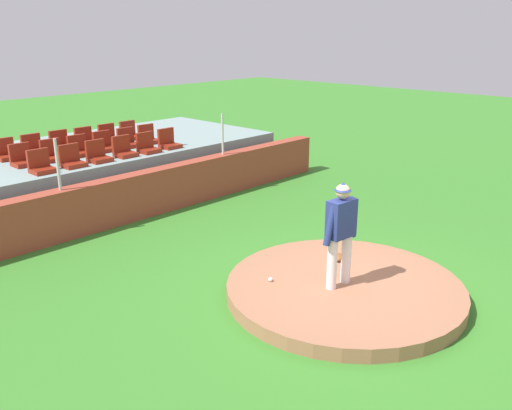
{
  "coord_description": "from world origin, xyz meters",
  "views": [
    {
      "loc": [
        -6.86,
        -4.5,
        4.21
      ],
      "look_at": [
        0.0,
        2.01,
        1.13
      ],
      "focal_mm": 38.08,
      "sensor_mm": 36.0,
      "label": 1
    }
  ],
  "objects_px": {
    "stadium_chair_11": "(148,137)",
    "baseball": "(270,279)",
    "stadium_chair_7": "(53,154)",
    "stadium_chair_17": "(130,133)",
    "fielding_glove": "(338,257)",
    "stadium_chair_1": "(72,160)",
    "stadium_chair_9": "(104,145)",
    "stadium_chair_12": "(6,153)",
    "stadium_chair_15": "(86,140)",
    "stadium_chair_14": "(61,144)",
    "stadium_chair_10": "(128,141)",
    "stadium_chair_0": "(41,165)",
    "stadium_chair_6": "(22,159)",
    "stadium_chair_2": "(98,155)",
    "stadium_chair_16": "(109,137)",
    "stadium_chair_13": "(33,148)",
    "stadium_chair_4": "(147,146)",
    "pitcher": "(341,227)",
    "stadium_chair_8": "(79,149)",
    "stadium_chair_5": "(168,142)",
    "stadium_chair_3": "(124,150)"
  },
  "relations": [
    {
      "from": "stadium_chair_16",
      "to": "stadium_chair_13",
      "type": "bearing_deg",
      "value": -1.2
    },
    {
      "from": "stadium_chair_7",
      "to": "baseball",
      "type": "bearing_deg",
      "value": 92.1
    },
    {
      "from": "stadium_chair_2",
      "to": "stadium_chair_3",
      "type": "relative_size",
      "value": 1.0
    },
    {
      "from": "stadium_chair_9",
      "to": "stadium_chair_11",
      "type": "bearing_deg",
      "value": -179.69
    },
    {
      "from": "stadium_chair_4",
      "to": "stadium_chair_16",
      "type": "distance_m",
      "value": 1.81
    },
    {
      "from": "stadium_chair_13",
      "to": "stadium_chair_4",
      "type": "bearing_deg",
      "value": 138.48
    },
    {
      "from": "baseball",
      "to": "stadium_chair_10",
      "type": "distance_m",
      "value": 7.11
    },
    {
      "from": "stadium_chair_11",
      "to": "stadium_chair_2",
      "type": "bearing_deg",
      "value": 23.62
    },
    {
      "from": "stadium_chair_5",
      "to": "stadium_chair_13",
      "type": "relative_size",
      "value": 1.0
    },
    {
      "from": "stadium_chair_6",
      "to": "stadium_chair_10",
      "type": "distance_m",
      "value": 2.83
    },
    {
      "from": "stadium_chair_17",
      "to": "stadium_chair_10",
      "type": "bearing_deg",
      "value": 53.51
    },
    {
      "from": "pitcher",
      "to": "stadium_chair_11",
      "type": "distance_m",
      "value": 7.91
    },
    {
      "from": "fielding_glove",
      "to": "stadium_chair_2",
      "type": "xyz_separation_m",
      "value": [
        -1.06,
        6.17,
        1.1
      ]
    },
    {
      "from": "baseball",
      "to": "stadium_chair_12",
      "type": "height_order",
      "value": "stadium_chair_12"
    },
    {
      "from": "stadium_chair_9",
      "to": "stadium_chair_14",
      "type": "bearing_deg",
      "value": -52.17
    },
    {
      "from": "stadium_chair_4",
      "to": "stadium_chair_6",
      "type": "height_order",
      "value": "same"
    },
    {
      "from": "stadium_chair_0",
      "to": "stadium_chair_14",
      "type": "distance_m",
      "value": 2.33
    },
    {
      "from": "stadium_chair_4",
      "to": "stadium_chair_8",
      "type": "xyz_separation_m",
      "value": [
        -1.37,
        0.92,
        0.0
      ]
    },
    {
      "from": "stadium_chair_17",
      "to": "stadium_chair_11",
      "type": "bearing_deg",
      "value": 91.11
    },
    {
      "from": "stadium_chair_9",
      "to": "stadium_chair_12",
      "type": "xyz_separation_m",
      "value": [
        -2.13,
        0.87,
        0.0
      ]
    },
    {
      "from": "stadium_chair_5",
      "to": "stadium_chair_9",
      "type": "bearing_deg",
      "value": -32.95
    },
    {
      "from": "stadium_chair_0",
      "to": "stadium_chair_17",
      "type": "relative_size",
      "value": 1.0
    },
    {
      "from": "stadium_chair_10",
      "to": "stadium_chair_12",
      "type": "distance_m",
      "value": 2.96
    },
    {
      "from": "stadium_chair_0",
      "to": "stadium_chair_13",
      "type": "bearing_deg",
      "value": -110.64
    },
    {
      "from": "stadium_chair_8",
      "to": "stadium_chair_13",
      "type": "xyz_separation_m",
      "value": [
        -0.73,
        0.93,
        0.0
      ]
    },
    {
      "from": "pitcher",
      "to": "stadium_chair_2",
      "type": "xyz_separation_m",
      "value": [
        -0.23,
        6.76,
        0.15
      ]
    },
    {
      "from": "stadium_chair_10",
      "to": "stadium_chair_3",
      "type": "bearing_deg",
      "value": 51.33
    },
    {
      "from": "stadium_chair_0",
      "to": "stadium_chair_1",
      "type": "height_order",
      "value": "same"
    },
    {
      "from": "fielding_glove",
      "to": "stadium_chair_17",
      "type": "distance_m",
      "value": 8.09
    },
    {
      "from": "baseball",
      "to": "fielding_glove",
      "type": "relative_size",
      "value": 0.25
    },
    {
      "from": "fielding_glove",
      "to": "stadium_chair_15",
      "type": "height_order",
      "value": "stadium_chair_15"
    },
    {
      "from": "fielding_glove",
      "to": "stadium_chair_1",
      "type": "relative_size",
      "value": 0.6
    },
    {
      "from": "stadium_chair_7",
      "to": "stadium_chair_8",
      "type": "bearing_deg",
      "value": -178.54
    },
    {
      "from": "pitcher",
      "to": "fielding_glove",
      "type": "distance_m",
      "value": 1.39
    },
    {
      "from": "stadium_chair_15",
      "to": "stadium_chair_11",
      "type": "bearing_deg",
      "value": 148.76
    },
    {
      "from": "stadium_chair_11",
      "to": "stadium_chair_14",
      "type": "height_order",
      "value": "same"
    },
    {
      "from": "baseball",
      "to": "stadium_chair_2",
      "type": "xyz_separation_m",
      "value": [
        0.43,
        5.88,
        1.12
      ]
    },
    {
      "from": "stadium_chair_1",
      "to": "stadium_chair_7",
      "type": "height_order",
      "value": "same"
    },
    {
      "from": "stadium_chair_0",
      "to": "stadium_chair_12",
      "type": "xyz_separation_m",
      "value": [
        0.01,
        1.8,
        0.0
      ]
    },
    {
      "from": "stadium_chair_12",
      "to": "stadium_chair_17",
      "type": "height_order",
      "value": "same"
    },
    {
      "from": "baseball",
      "to": "stadium_chair_7",
      "type": "xyz_separation_m",
      "value": [
        -0.25,
        6.75,
        1.12
      ]
    },
    {
      "from": "stadium_chair_6",
      "to": "stadium_chair_9",
      "type": "bearing_deg",
      "value": -179.6
    },
    {
      "from": "stadium_chair_7",
      "to": "stadium_chair_13",
      "type": "bearing_deg",
      "value": -88.36
    },
    {
      "from": "stadium_chair_5",
      "to": "stadium_chair_10",
      "type": "relative_size",
      "value": 1.0
    },
    {
      "from": "fielding_glove",
      "to": "stadium_chair_1",
      "type": "height_order",
      "value": "stadium_chair_1"
    },
    {
      "from": "stadium_chair_3",
      "to": "stadium_chair_8",
      "type": "relative_size",
      "value": 1.0
    },
    {
      "from": "stadium_chair_11",
      "to": "baseball",
      "type": "bearing_deg",
      "value": 69.55
    },
    {
      "from": "fielding_glove",
      "to": "stadium_chair_16",
      "type": "xyz_separation_m",
      "value": [
        0.34,
        7.95,
        1.1
      ]
    },
    {
      "from": "pitcher",
      "to": "stadium_chair_6",
      "type": "bearing_deg",
      "value": 107.85
    },
    {
      "from": "pitcher",
      "to": "stadium_chair_17",
      "type": "distance_m",
      "value": 8.74
    }
  ]
}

